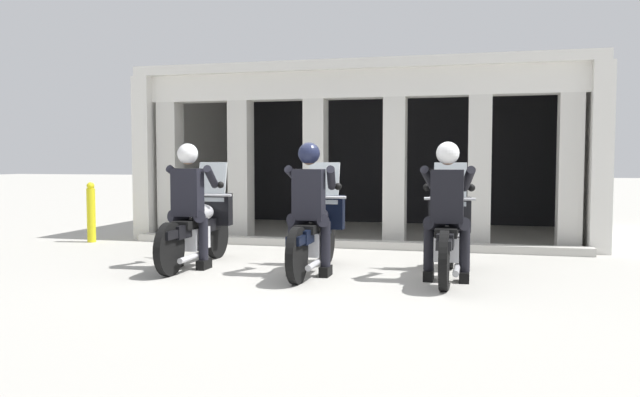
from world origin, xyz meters
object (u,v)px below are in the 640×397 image
object	(u,v)px
police_officer_center	(309,197)
motorcycle_left	(199,227)
police_officer_right	(447,199)
motorcycle_center	(315,231)
bollard_kerbside	(91,212)
motorcycle_right	(448,235)
police_officer_left	(189,195)

from	to	relation	value
police_officer_center	motorcycle_left	bearing A→B (deg)	161.03
motorcycle_left	police_officer_right	distance (m)	3.26
motorcycle_center	police_officer_center	size ratio (longest dim) A/B	1.29
police_officer_center	bollard_kerbside	world-z (taller)	police_officer_center
motorcycle_right	police_officer_right	xyz separation A→B (m)	(-0.00, -0.28, 0.44)
police_officer_right	bollard_kerbside	distance (m)	6.27
motorcycle_left	police_officer_right	bearing A→B (deg)	-10.84
motorcycle_center	police_officer_center	distance (m)	0.52
police_officer_right	motorcycle_left	bearing A→B (deg)	170.64
motorcycle_left	motorcycle_center	xyz separation A→B (m)	(1.61, -0.10, 0.00)
police_officer_right	police_officer_left	bearing A→B (deg)	175.68
motorcycle_center	bollard_kerbside	world-z (taller)	motorcycle_center
motorcycle_left	police_officer_right	xyz separation A→B (m)	(3.21, -0.35, 0.44)
motorcycle_left	bollard_kerbside	world-z (taller)	motorcycle_left
police_officer_left	police_officer_right	xyz separation A→B (m)	(3.21, -0.06, 0.00)
police_officer_right	bollard_kerbside	size ratio (longest dim) A/B	1.58
police_officer_right	motorcycle_center	bearing A→B (deg)	167.97
police_officer_left	motorcycle_center	xyz separation A→B (m)	(1.61, 0.19, -0.44)
police_officer_left	bollard_kerbside	size ratio (longest dim) A/B	1.58
police_officer_left	police_officer_center	bearing A→B (deg)	-8.14
bollard_kerbside	motorcycle_left	bearing A→B (deg)	-31.26
motorcycle_center	police_officer_center	xyz separation A→B (m)	(-0.00, -0.28, 0.44)
motorcycle_center	bollard_kerbside	bearing A→B (deg)	152.37
police_officer_center	motorcycle_right	world-z (taller)	police_officer_center
police_officer_center	motorcycle_right	size ratio (longest dim) A/B	0.78
police_officer_left	police_officer_right	world-z (taller)	same
motorcycle_left	police_officer_center	distance (m)	1.71
police_officer_center	motorcycle_right	bearing A→B (deg)	5.57
motorcycle_left	motorcycle_right	bearing A→B (deg)	-5.80
motorcycle_right	police_officer_left	bearing A→B (deg)	-179.27
police_officer_center	bollard_kerbside	bearing A→B (deg)	149.20
motorcycle_right	bollard_kerbside	world-z (taller)	motorcycle_right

